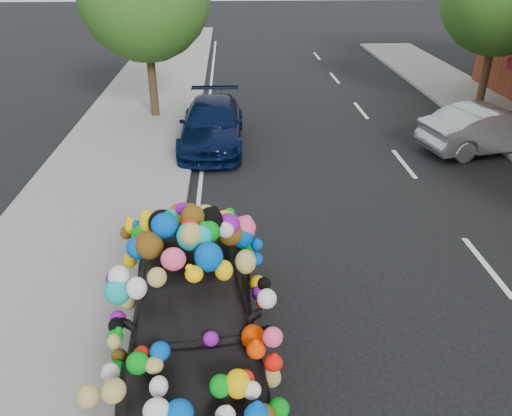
% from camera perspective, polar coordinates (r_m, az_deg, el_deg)
% --- Properties ---
extents(ground, '(100.00, 100.00, 0.00)m').
position_cam_1_polar(ground, '(9.41, 4.85, -7.29)').
color(ground, black).
rests_on(ground, ground).
extents(sidewalk, '(4.00, 60.00, 0.12)m').
position_cam_1_polar(sidewalk, '(9.81, -21.12, -7.32)').
color(sidewalk, gray).
rests_on(sidewalk, ground).
extents(kerb, '(0.15, 60.00, 0.13)m').
position_cam_1_polar(kerb, '(9.37, -9.65, -7.33)').
color(kerb, gray).
rests_on(kerb, ground).
extents(lane_markings, '(6.00, 50.00, 0.01)m').
position_cam_1_polar(lane_markings, '(10.49, 24.84, -6.01)').
color(lane_markings, silver).
rests_on(lane_markings, ground).
extents(plush_art_car, '(2.49, 4.97, 2.24)m').
position_cam_1_polar(plush_art_car, '(7.19, -7.36, -8.71)').
color(plush_art_car, black).
rests_on(plush_art_car, ground).
extents(navy_sedan, '(1.95, 4.54, 1.30)m').
position_cam_1_polar(navy_sedan, '(15.13, -5.04, 9.51)').
color(navy_sedan, black).
rests_on(navy_sedan, ground).
extents(silver_hatchback, '(4.28, 2.28, 1.34)m').
position_cam_1_polar(silver_hatchback, '(16.13, 25.20, 8.19)').
color(silver_hatchback, '#A0A2A6').
rests_on(silver_hatchback, ground).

